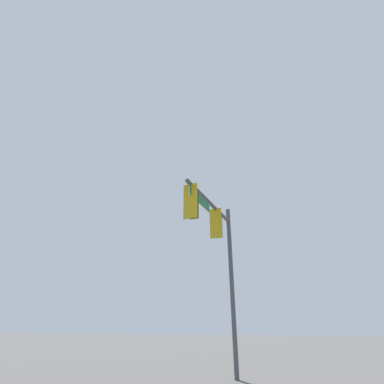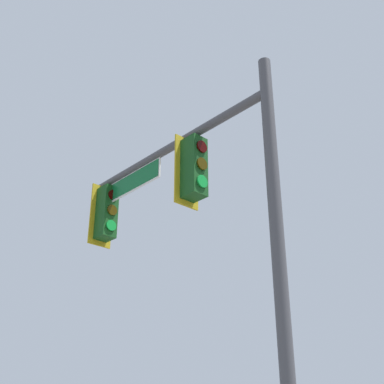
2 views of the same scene
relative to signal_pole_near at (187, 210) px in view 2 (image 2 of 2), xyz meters
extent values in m
cylinder|color=#47474C|center=(-1.78, 0.34, -1.58)|extent=(0.19, 0.19, 7.14)
cylinder|color=#47474C|center=(0.53, -0.10, 1.39)|extent=(4.66, 1.03, 0.15)
cube|color=gold|center=(0.02, 0.00, 0.72)|extent=(0.13, 0.52, 1.30)
cube|color=#144719|center=(-0.17, 0.03, 0.72)|extent=(0.41, 0.38, 1.10)
cylinder|color=#144719|center=(-0.17, 0.03, 1.33)|extent=(0.04, 0.04, 0.12)
cylinder|color=#340503|center=(-0.36, 0.07, 1.05)|extent=(0.07, 0.22, 0.22)
cylinder|color=#392D05|center=(-0.36, 0.07, 0.72)|extent=(0.07, 0.22, 0.22)
cylinder|color=green|center=(-0.36, 0.07, 0.39)|extent=(0.07, 0.22, 0.22)
cube|color=gold|center=(2.57, -0.49, 0.72)|extent=(0.13, 0.52, 1.30)
cube|color=#144719|center=(2.38, -0.45, 0.72)|extent=(0.41, 0.38, 1.10)
cylinder|color=#144719|center=(2.38, -0.45, 1.33)|extent=(0.04, 0.04, 0.12)
cylinder|color=#340503|center=(2.18, -0.41, 1.05)|extent=(0.07, 0.22, 0.22)
cylinder|color=#392D05|center=(2.18, -0.41, 0.72)|extent=(0.07, 0.22, 0.22)
cylinder|color=green|center=(2.18, -0.41, 0.39)|extent=(0.07, 0.22, 0.22)
cube|color=#0F602D|center=(1.70, -0.32, 1.11)|extent=(1.89, 0.40, 0.36)
cube|color=white|center=(1.70, -0.32, 1.11)|extent=(1.95, 0.39, 0.42)
camera|label=1|loc=(11.91, 1.81, -3.45)|focal=28.00mm
camera|label=2|loc=(-4.88, 6.43, -3.58)|focal=50.00mm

